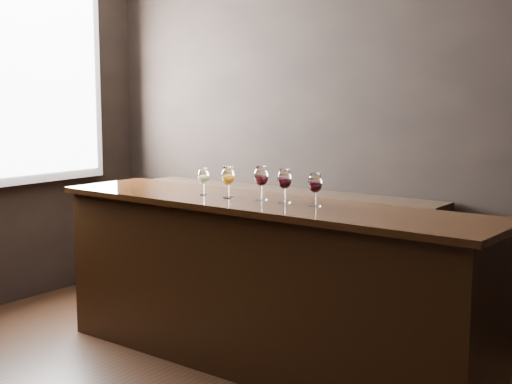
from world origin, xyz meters
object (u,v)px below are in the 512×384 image
Objects in this scene: glass_amber at (228,176)px; glass_red_b at (284,180)px; glass_red_c at (315,184)px; bar_counter at (263,288)px; glass_white at (203,176)px; back_bar_shelf at (280,250)px; glass_red_a at (261,177)px.

glass_red_b is at bearing 5.99° from glass_amber.
glass_red_b is at bearing 177.59° from glass_red_c.
bar_counter is 14.71× the size of glass_red_c.
glass_red_c is at bearing 4.83° from bar_counter.
glass_white is 0.86× the size of glass_red_b.
glass_red_a is at bearing -61.69° from back_bar_shelf.
glass_red_a is 0.18m from glass_red_b.
back_bar_shelf is 13.46× the size of glass_red_c.
glass_white is 0.42m from glass_red_a.
glass_red_c is (0.61, 0.03, -0.00)m from glass_amber.
glass_amber is at bearing -177.01° from glass_red_c.
glass_red_c is at bearing -3.09° from glass_red_a.
glass_red_b is 1.05× the size of glass_red_c.
glass_white reaches higher than back_bar_shelf.
glass_red_b is at bearing -54.76° from back_bar_shelf.
bar_counter is 0.80m from glass_white.
bar_counter is 0.69m from glass_red_b.
back_bar_shelf is at bearing 96.76° from glass_white.
glass_white is at bearing -83.24° from back_bar_shelf.
glass_white is (0.12, -1.05, 0.68)m from back_bar_shelf.
glass_red_a is (0.42, 0.05, 0.02)m from glass_white.
glass_amber is at bearing -174.30° from bar_counter.
glass_red_b reaches higher than glass_amber.
glass_red_c is at bearing -2.41° from glass_red_b.
bar_counter is 0.75m from glass_red_c.
glass_red_a is (0.21, 0.05, 0.01)m from glass_amber.
glass_amber is 0.39m from glass_red_b.
glass_red_a reaches higher than glass_red_c.
glass_red_a is 1.08× the size of glass_red_c.
glass_red_b is at bearing -3.91° from glass_red_a.
glass_amber reaches higher than back_bar_shelf.
glass_red_c is (0.22, -0.01, -0.01)m from glass_red_b.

